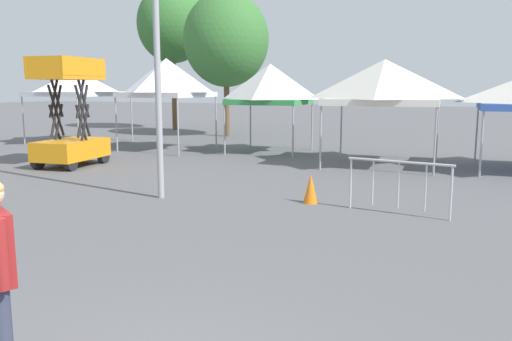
{
  "coord_description": "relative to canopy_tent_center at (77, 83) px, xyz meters",
  "views": [
    {
      "loc": [
        2.48,
        -2.65,
        2.5
      ],
      "look_at": [
        -0.54,
        4.17,
        1.3
      ],
      "focal_mm": 36.48,
      "sensor_mm": 36.0,
      "label": 1
    }
  ],
  "objects": [
    {
      "name": "canopy_tent_center",
      "position": [
        0.0,
        0.0,
        0.0
      ],
      "size": [
        3.66,
        3.66,
        3.24
      ],
      "color": "#9E9EA3",
      "rests_on": "ground"
    },
    {
      "name": "tree_behind_tents_right",
      "position": [
        4.68,
        5.5,
        2.17
      ],
      "size": [
        4.27,
        4.27,
        7.2
      ],
      "color": "brown",
      "rests_on": "ground"
    },
    {
      "name": "canopy_tent_behind_left",
      "position": [
        13.8,
        -1.37,
        -0.02
      ],
      "size": [
        3.68,
        3.68,
        3.37
      ],
      "color": "#9E9EA3",
      "rests_on": "ground"
    },
    {
      "name": "canopy_tent_far_right",
      "position": [
        5.23,
        -0.74,
        0.19
      ],
      "size": [
        3.01,
        3.01,
        3.62
      ],
      "color": "#9E9EA3",
      "rests_on": "ground"
    },
    {
      "name": "crowd_barrier_near_person",
      "position": [
        15.33,
        -7.93,
        -1.92
      ],
      "size": [
        2.09,
        0.33,
        1.08
      ],
      "color": "#B7BABF",
      "rests_on": "ground"
    },
    {
      "name": "traffic_cone_near_barrier",
      "position": [
        13.44,
        -7.67,
        -2.35
      ],
      "size": [
        0.32,
        0.32,
        0.64
      ],
      "primitive_type": "cone",
      "color": "orange",
      "rests_on": "ground"
    },
    {
      "name": "canopy_tent_behind_center",
      "position": [
        9.24,
        0.21,
        -0.06
      ],
      "size": [
        2.92,
        2.92,
        3.37
      ],
      "color": "#9E9EA3",
      "rests_on": "ground"
    },
    {
      "name": "scissor_lift",
      "position": [
        4.79,
        -5.62,
        -1.6
      ],
      "size": [
        1.67,
        2.45,
        3.4
      ],
      "color": "black",
      "rests_on": "ground"
    },
    {
      "name": "tree_behind_tents_left",
      "position": [
        -0.04,
        7.96,
        3.4
      ],
      "size": [
        4.04,
        4.04,
        8.31
      ],
      "color": "brown",
      "rests_on": "ground"
    }
  ]
}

